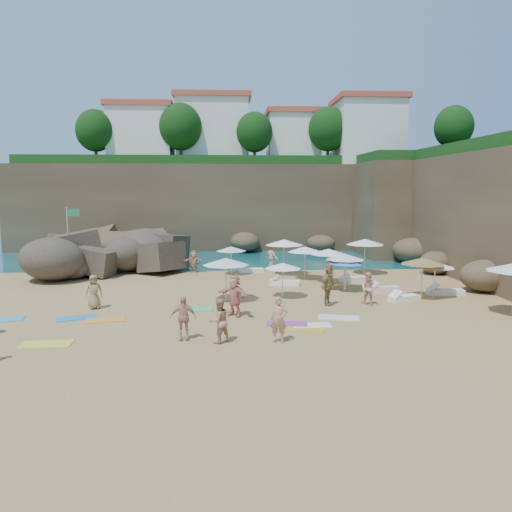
{
  "coord_description": "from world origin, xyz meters",
  "views": [
    {
      "loc": [
        0.4,
        -24.9,
        5.81
      ],
      "look_at": [
        2.0,
        3.0,
        2.0
      ],
      "focal_mm": 35.0,
      "sensor_mm": 36.0,
      "label": 1
    }
  ],
  "objects": [
    {
      "name": "towel_5",
      "position": [
        3.94,
        -4.45,
        0.01
      ],
      "size": [
        1.68,
        0.88,
        0.03
      ],
      "primitive_type": "cube",
      "rotation": [
        0.0,
        0.0,
        0.03
      ],
      "color": "white",
      "rests_on": "ground"
    },
    {
      "name": "parasol_3",
      "position": [
        6.54,
        4.95,
        1.97
      ],
      "size": [
        2.27,
        2.27,
        2.14
      ],
      "color": "silver",
      "rests_on": "ground"
    },
    {
      "name": "parasol_6",
      "position": [
        10.63,
        0.44,
        2.01
      ],
      "size": [
        2.31,
        2.31,
        2.19
      ],
      "color": "silver",
      "rests_on": "ground"
    },
    {
      "name": "person_stand_3",
      "position": [
        5.36,
        -0.81,
        0.97
      ],
      "size": [
        1.1,
        1.18,
        1.95
      ],
      "primitive_type": "imported",
      "rotation": [
        0.0,
        0.0,
        0.87
      ],
      "color": "olive",
      "rests_on": "ground"
    },
    {
      "name": "cliff_right",
      "position": [
        19.0,
        8.0,
        4.0
      ],
      "size": [
        8.0,
        30.0,
        8.0
      ],
      "primitive_type": "cube",
      "color": "brown",
      "rests_on": "ground"
    },
    {
      "name": "parasol_1",
      "position": [
        5.32,
        6.35,
        1.95
      ],
      "size": [
        2.25,
        2.25,
        2.12
      ],
      "color": "silver",
      "rests_on": "ground"
    },
    {
      "name": "person_lie_1",
      "position": [
        -1.33,
        -6.15,
        0.21
      ],
      "size": [
        1.1,
        1.75,
        0.41
      ],
      "primitive_type": "imported",
      "rotation": [
        0.0,
        0.0,
        0.07
      ],
      "color": "tan",
      "rests_on": "ground"
    },
    {
      "name": "person_stand_1",
      "position": [
        0.06,
        -6.59,
        0.86
      ],
      "size": [
        1.05,
        0.99,
        1.72
      ],
      "primitive_type": "imported",
      "rotation": [
        0.0,
        0.0,
        3.7
      ],
      "color": "tan",
      "rests_on": "ground"
    },
    {
      "name": "person_stand_4",
      "position": [
        6.24,
        3.14,
        0.87
      ],
      "size": [
        0.81,
        0.97,
        1.74
      ],
      "primitive_type": "imported",
      "rotation": [
        0.0,
        0.0,
        -1.09
      ],
      "color": "tan",
      "rests_on": "ground"
    },
    {
      "name": "rock_promontory",
      "position": [
        -11.0,
        16.0,
        0.0
      ],
      "size": [
        12.0,
        7.0,
        2.0
      ],
      "primitive_type": null,
      "color": "brown",
      "rests_on": "ground"
    },
    {
      "name": "lounger_3",
      "position": [
        9.57,
        0.01,
        0.14
      ],
      "size": [
        1.86,
        1.26,
        0.28
      ],
      "primitive_type": "cube",
      "rotation": [
        0.0,
        0.0,
        0.42
      ],
      "color": "white",
      "rests_on": "ground"
    },
    {
      "name": "parasol_9",
      "position": [
        0.3,
        0.36,
        2.09
      ],
      "size": [
        2.4,
        2.4,
        2.27
      ],
      "color": "silver",
      "rests_on": "ground"
    },
    {
      "name": "person_stand_2",
      "position": [
        3.67,
        11.5,
        0.9
      ],
      "size": [
        1.08,
        1.21,
        1.79
      ],
      "primitive_type": "imported",
      "rotation": [
        0.0,
        0.0,
        2.22
      ],
      "color": "#E2A980",
      "rests_on": "ground"
    },
    {
      "name": "towel_8",
      "position": [
        -6.41,
        -2.63,
        0.02
      ],
      "size": [
        1.94,
        1.46,
        0.03
      ],
      "primitive_type": "cube",
      "rotation": [
        0.0,
        0.0,
        0.38
      ],
      "color": "#2484C2",
      "rests_on": "ground"
    },
    {
      "name": "lounger_5",
      "position": [
        9.19,
        2.31,
        0.14
      ],
      "size": [
        1.9,
        0.92,
        0.28
      ],
      "primitive_type": "cube",
      "rotation": [
        0.0,
        0.0,
        0.18
      ],
      "color": "silver",
      "rests_on": "ground"
    },
    {
      "name": "towel_10",
      "position": [
        3.6,
        -4.99,
        0.01
      ],
      "size": [
        1.82,
        1.33,
        0.03
      ],
      "primitive_type": "cube",
      "rotation": [
        0.0,
        0.0,
        -0.35
      ],
      "color": "gold",
      "rests_on": "ground"
    },
    {
      "name": "rock_outcrop",
      "position": [
        -7.1,
        9.57,
        0.0
      ],
      "size": [
        8.66,
        7.16,
        3.07
      ],
      "primitive_type": null,
      "rotation": [
        0.0,
        0.0,
        0.2
      ],
      "color": "brown",
      "rests_on": "ground"
    },
    {
      "name": "lounger_4",
      "position": [
        12.34,
        1.32,
        0.15
      ],
      "size": [
        2.0,
        0.83,
        0.3
      ],
      "primitive_type": "cube",
      "rotation": [
        0.0,
        0.0,
        -0.09
      ],
      "color": "silver",
      "rests_on": "ground"
    },
    {
      "name": "clifftop_trees",
      "position": [
        4.78,
        19.52,
        11.26
      ],
      "size": [
        35.6,
        23.82,
        4.4
      ],
      "color": "#11380F",
      "rests_on": "ground"
    },
    {
      "name": "lounger_1",
      "position": [
        3.82,
        4.55,
        0.14
      ],
      "size": [
        1.89,
        0.95,
        0.28
      ],
      "primitive_type": "cube",
      "rotation": [
        0.0,
        0.0,
        -0.2
      ],
      "color": "white",
      "rests_on": "ground"
    },
    {
      "name": "person_lie_5",
      "position": [
        7.4,
        -0.9,
        0.31
      ],
      "size": [
        1.65,
        1.76,
        0.62
      ],
      "primitive_type": "imported",
      "rotation": [
        0.0,
        0.0,
        -0.69
      ],
      "color": "#E1AE80",
      "rests_on": "ground"
    },
    {
      "name": "parasol_0",
      "position": [
        0.63,
        8.39,
        1.77
      ],
      "size": [
        2.03,
        2.03,
        1.92
      ],
      "color": "silver",
      "rests_on": "ground"
    },
    {
      "name": "parasol_2",
      "position": [
        4.19,
        8.15,
        2.21
      ],
      "size": [
        2.55,
        2.55,
        2.41
      ],
      "color": "silver",
      "rests_on": "ground"
    },
    {
      "name": "flag_pole",
      "position": [
        -10.52,
        10.23,
        2.88
      ],
      "size": [
        0.88,
        0.18,
        4.51
      ],
      "color": "silver",
      "rests_on": "ground"
    },
    {
      "name": "towel_11",
      "position": [
        -1.25,
        -1.29,
        0.02
      ],
      "size": [
        1.79,
        0.91,
        0.03
      ],
      "primitive_type": "cube",
      "rotation": [
        0.0,
        0.0,
        -0.01
      ],
      "color": "#37C37D",
      "rests_on": "ground"
    },
    {
      "name": "cliff_corner",
      "position": [
        17.0,
        20.0,
        4.0
      ],
      "size": [
        10.0,
        12.0,
        8.0
      ],
      "primitive_type": "cube",
      "color": "brown",
      "rests_on": "ground"
    },
    {
      "name": "towel_13",
      "position": [
        5.39,
        -3.27,
        0.02
      ],
      "size": [
        2.0,
        1.35,
        0.03
      ],
      "primitive_type": "cube",
      "rotation": [
        0.0,
        0.0,
        -0.25
      ],
      "color": "silver",
      "rests_on": "ground"
    },
    {
      "name": "clifftop_buildings",
      "position": [
        2.96,
        25.79,
        11.24
      ],
      "size": [
        28.48,
        9.48,
        7.0
      ],
      "color": "white",
      "rests_on": "cliff_back"
    },
    {
      "name": "person_lie_3",
      "position": [
        0.69,
        -2.66,
        0.25
      ],
      "size": [
        2.56,
        2.57,
        0.5
      ],
      "primitive_type": "imported",
      "rotation": [
        0.0,
        0.0,
        -0.76
      ],
      "color": "tan",
      "rests_on": "ground"
    },
    {
      "name": "towel_6",
      "position": [
        2.93,
        -4.16,
        0.02
      ],
      "size": [
        1.83,
        1.08,
        0.03
      ],
      "primitive_type": "cube",
      "rotation": [
        0.0,
        0.0,
        -0.13
      ],
      "color": "purple",
      "rests_on": "ground"
    },
    {
      "name": "person_lie_4",
      "position": [
        2.31,
        -6.66,
        0.21
      ],
      "size": [
        1.01,
        1.82,
        0.41
      ],
      "primitive_type": "imported",
      "rotation": [
        0.0,
        0.0,
        -0.23
      ],
      "color": "tan",
      "rests_on": "ground"
    },
    {
      "name": "towel_0",
      "position": [
        -9.57,
        -2.75,
        0.01
      ],
      "size": [
        1.82,
        1.15,
        0.03
      ],
      "primitive_type": "cube",
      "rotation": [
        0.0,
        0.0,
        0.19
      ],
      "color": "#279AD1",
      "rests_on": "ground"
    },
    {
      "name": "cliff_back",
      "position": [
        2.0,
        25.0,
        4.0
      ],
      "size": [
        44.0,
        8.0,
        8.0
      ],
      "primitive_type": "cube",
      "color": "brown",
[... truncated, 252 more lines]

